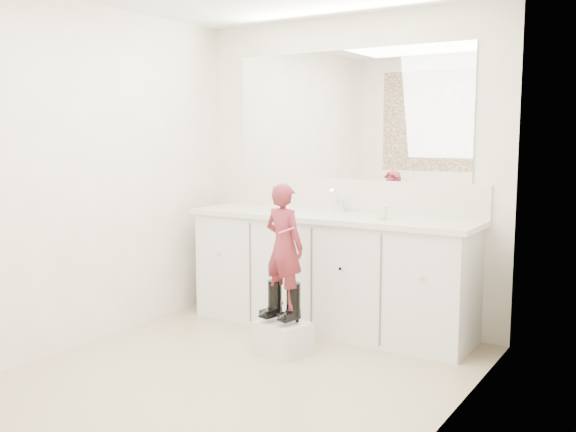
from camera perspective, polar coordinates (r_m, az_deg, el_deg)
The scene contains 17 objects.
floor at distance 4.09m, azimuth -4.83°, elevation -14.14°, with size 3.00×3.00×0.00m, color #8E775D.
wall_back at distance 5.10m, azimuth 5.26°, elevation 3.95°, with size 2.60×2.60×0.00m, color beige.
wall_front at distance 2.79m, azimuth -24.02°, elevation 0.63°, with size 2.60×2.60×0.00m, color beige.
wall_left at distance 4.72m, azimuth -17.71°, elevation 3.38°, with size 3.00×3.00×0.00m, color beige.
wall_right at distance 3.21m, azimuth 13.81°, elevation 1.84°, with size 3.00×3.00×0.00m, color beige.
vanity_cabinet at distance 4.96m, azimuth 3.71°, elevation -5.17°, with size 2.20×0.55×0.85m, color silver.
countertop at distance 4.87m, azimuth 3.66°, elevation -0.09°, with size 2.28×0.58×0.04m, color beige.
backsplash at distance 5.10m, azimuth 5.16°, elevation 1.86°, with size 2.28×0.03×0.25m, color beige.
mirror at distance 5.08m, azimuth 5.25°, elevation 8.90°, with size 2.00×0.02×1.00m, color white.
faucet at distance 5.01m, azimuth 4.57°, elevation 0.91°, with size 0.08×0.08×0.10m, color silver.
cup at distance 4.63m, azimuth 8.31°, elevation 0.34°, with size 0.11×0.11×0.10m, color beige.
soap_bottle at distance 5.01m, azimuth -0.26°, elevation 1.36°, with size 0.08×0.08×0.17m, color white.
step_stool at distance 4.48m, azimuth -0.49°, elevation -10.74°, with size 0.34×0.28×0.21m, color silver.
boot_left at distance 4.47m, azimuth -1.17°, elevation -7.50°, with size 0.10×0.19×0.28m, color black, non-canonical shape.
boot_right at distance 4.39m, azimuth 0.48°, elevation -7.77°, with size 0.10×0.19×0.28m, color black, non-canonical shape.
toddler at distance 4.34m, azimuth -0.36°, elevation -2.69°, with size 0.31×0.20×0.85m, color #AC3446.
toothbrush at distance 4.22m, azimuth -0.15°, elevation -1.29°, with size 0.01×0.01×0.14m, color pink.
Camera 1 is at (2.31, -3.03, 1.49)m, focal length 40.00 mm.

